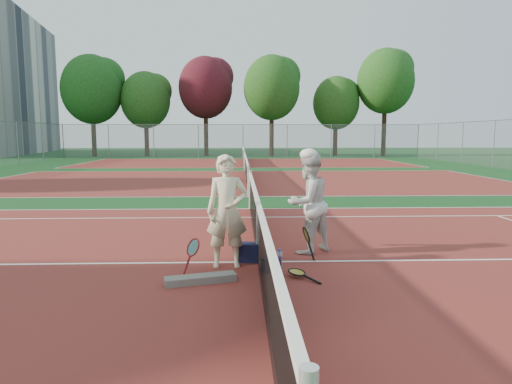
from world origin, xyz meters
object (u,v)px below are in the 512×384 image
water_bottle (280,261)px  sports_bag_navy (247,252)px  player_a (227,211)px  net_main (258,232)px  racket_black_held (306,244)px  racket_spare (297,274)px  racket_red (193,257)px  sports_bag_purple (272,264)px  player_b (308,203)px

water_bottle → sports_bag_navy: bearing=132.8°
player_a → net_main: bearing=19.9°
racket_black_held → racket_spare: bearing=62.3°
racket_spare → player_a: bearing=20.0°
player_a → racket_black_held: size_ratio=3.09×
net_main → racket_red: 1.22m
sports_bag_navy → water_bottle: size_ratio=1.30×
sports_bag_purple → water_bottle: size_ratio=0.96×
racket_black_held → sports_bag_navy: bearing=-13.1°
player_a → racket_red: (-0.50, -0.44, -0.62)m
racket_spare → sports_bag_navy: (-0.72, 0.88, 0.10)m
racket_black_held → net_main: bearing=-9.7°
net_main → player_a: bearing=-157.0°
racket_red → water_bottle: bearing=-39.3°
racket_black_held → water_bottle: size_ratio=1.94×
water_bottle → racket_spare: bearing=-56.6°
player_a → water_bottle: 1.14m
net_main → racket_black_held: (0.80, 0.01, -0.22)m
sports_bag_purple → sports_bag_navy: bearing=121.6°
racket_spare → racket_black_held: bearing=-56.8°
racket_red → racket_spare: (1.55, -0.17, -0.22)m
net_main → water_bottle: net_main is taller
net_main → sports_bag_navy: net_main is taller
player_b → racket_black_held: 0.85m
net_main → racket_spare: bearing=-56.6°
net_main → racket_spare: net_main is taller
net_main → player_a: size_ratio=6.11×
net_main → player_b: player_b is taller
net_main → sports_bag_purple: (0.19, -0.54, -0.39)m
player_a → racket_black_held: player_a is taller
sports_bag_purple → water_bottle: 0.15m
player_b → water_bottle: bearing=25.2°
water_bottle → racket_red: bearing=-172.3°
racket_red → sports_bag_navy: 1.09m
player_b → net_main: bearing=-2.4°
player_b → sports_bag_purple: (-0.72, -1.14, -0.78)m
racket_black_held → water_bottle: bearing=34.6°
net_main → sports_bag_navy: bearing=162.6°
racket_black_held → water_bottle: 0.71m
player_b → racket_black_held: (-0.11, -0.58, -0.61)m
player_a → racket_spare: bearing=-33.4°
player_b → sports_bag_purple: size_ratio=6.27×
sports_bag_purple → water_bottle: bearing=27.4°
water_bottle → player_a: bearing=162.1°
racket_spare → water_bottle: water_bottle is taller
sports_bag_purple → water_bottle: water_bottle is taller
racket_spare → sports_bag_navy: size_ratio=1.53×
player_b → sports_bag_purple: bearing=21.9°
player_a → player_b: 1.63m
player_b → water_bottle: (-0.60, -1.07, -0.75)m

